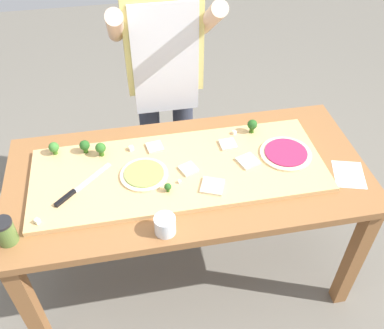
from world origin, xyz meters
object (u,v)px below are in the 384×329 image
at_px(pizza_slice_near_left, 212,186).
at_px(broccoli_floret_center_left, 252,125).
at_px(prep_table, 188,188).
at_px(broccoli_floret_front_right, 168,187).
at_px(pizza_slice_center, 228,144).
at_px(sauce_jar, 5,231).
at_px(pizza_slice_far_right, 248,161).
at_px(cheese_crumble_b, 37,221).
at_px(cheese_crumble_c, 180,182).
at_px(cheese_crumble_d, 234,132).
at_px(flour_cup, 165,226).
at_px(cook_center, 164,68).
at_px(recipe_note, 349,174).
at_px(pizza_whole_beet_magenta, 286,153).
at_px(pizza_slice_far_left, 189,169).
at_px(pizza_whole_pesto_green, 144,174).
at_px(cheese_crumble_a, 131,148).
at_px(pizza_slice_near_right, 155,147).
at_px(chefs_knife, 76,190).
at_px(broccoli_floret_center_right, 101,148).
at_px(broccoli_floret_front_mid, 54,148).
at_px(broccoli_floret_front_left, 85,146).

height_order(pizza_slice_near_left, broccoli_floret_center_left, broccoli_floret_center_left).
height_order(prep_table, broccoli_floret_front_right, broccoli_floret_front_right).
distance_m(pizza_slice_center, sauce_jar, 1.07).
distance_m(pizza_slice_near_left, sauce_jar, 0.87).
height_order(pizza_slice_far_right, cheese_crumble_b, cheese_crumble_b).
bearing_deg(cheese_crumble_c, cheese_crumble_d, 41.57).
xyz_separation_m(flour_cup, cook_center, (0.13, 0.94, 0.17)).
bearing_deg(recipe_note, pizza_whole_beet_magenta, 146.84).
bearing_deg(pizza_slice_far_left, cheese_crumble_c, -127.06).
xyz_separation_m(pizza_whole_pesto_green, pizza_slice_far_left, (0.21, -0.00, -0.00)).
relative_size(prep_table, pizza_slice_far_left, 22.83).
xyz_separation_m(pizza_slice_near_left, pizza_slice_center, (0.14, 0.27, 0.00)).
bearing_deg(pizza_slice_near_left, pizza_whole_pesto_green, 155.79).
relative_size(pizza_whole_beet_magenta, cheese_crumble_a, 11.75).
height_order(pizza_whole_beet_magenta, sauce_jar, sauce_jar).
bearing_deg(pizza_slice_near_right, pizza_slice_center, -7.27).
bearing_deg(chefs_knife, broccoli_floret_center_right, 61.35).
height_order(chefs_knife, cheese_crumble_c, chefs_knife).
bearing_deg(cook_center, pizza_whole_beet_magenta, -50.19).
xyz_separation_m(pizza_whole_beet_magenta, broccoli_floret_front_mid, (-1.09, 0.21, 0.03)).
bearing_deg(pizza_whole_beet_magenta, pizza_slice_far_left, -177.59).
xyz_separation_m(broccoli_floret_front_mid, sauce_jar, (-0.16, -0.48, -0.00)).
xyz_separation_m(pizza_slice_near_left, sauce_jar, (-0.86, -0.12, 0.03)).
bearing_deg(cheese_crumble_b, recipe_note, 2.01).
bearing_deg(flour_cup, cheese_crumble_c, 67.53).
distance_m(pizza_slice_near_left, cheese_crumble_b, 0.75).
xyz_separation_m(pizza_slice_near_right, cheese_crumble_b, (-0.53, -0.38, 0.00)).
bearing_deg(recipe_note, broccoli_floret_front_right, 178.09).
bearing_deg(broccoli_floret_front_right, pizza_slice_center, 37.25).
height_order(pizza_whole_pesto_green, recipe_note, pizza_whole_pesto_green).
xyz_separation_m(broccoli_floret_front_right, recipe_note, (0.85, -0.03, -0.05)).
relative_size(broccoli_floret_front_left, cheese_crumble_b, 3.41).
height_order(pizza_whole_beet_magenta, recipe_note, pizza_whole_beet_magenta).
relative_size(pizza_whole_beet_magenta, broccoli_floret_front_left, 3.63).
xyz_separation_m(sauce_jar, recipe_note, (1.51, 0.10, -0.06)).
height_order(prep_table, pizza_slice_center, pizza_slice_center).
relative_size(pizza_whole_beet_magenta, cheese_crumble_d, 14.02).
bearing_deg(prep_table, cheese_crumble_a, 144.00).
bearing_deg(recipe_note, pizza_slice_far_left, 168.73).
relative_size(pizza_slice_center, broccoli_floret_front_left, 1.14).
relative_size(broccoli_floret_front_left, cheese_crumble_d, 3.87).
bearing_deg(broccoli_floret_center_right, pizza_slice_near_left, -32.83).
xyz_separation_m(pizza_slice_near_right, pizza_slice_far_right, (0.42, -0.18, 0.00)).
bearing_deg(pizza_slice_near_right, cheese_crumble_d, 4.80).
bearing_deg(broccoli_floret_center_right, cheese_crumble_b, -126.09).
bearing_deg(pizza_slice_center, pizza_whole_beet_magenta, -24.59).
height_order(broccoli_floret_center_right, sauce_jar, sauce_jar).
bearing_deg(broccoli_floret_front_mid, broccoli_floret_front_right, -34.99).
distance_m(prep_table, broccoli_floret_front_left, 0.54).
relative_size(broccoli_floret_front_right, broccoli_floret_center_right, 0.63).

